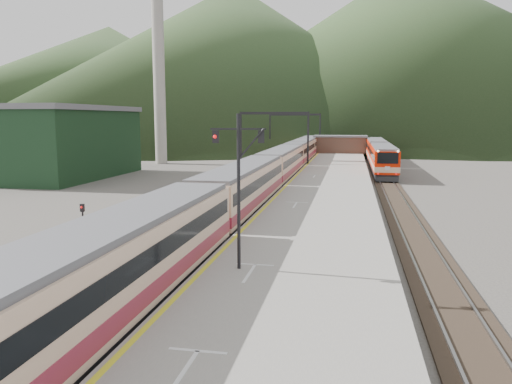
# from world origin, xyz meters

# --- Properties ---
(ground) EXTENTS (400.00, 400.00, 0.00)m
(ground) POSITION_xyz_m (0.00, 0.00, 0.00)
(ground) COLOR #47423D
(ground) RESTS_ON ground
(track_main) EXTENTS (2.60, 200.00, 0.23)m
(track_main) POSITION_xyz_m (0.00, 40.00, 0.07)
(track_main) COLOR black
(track_main) RESTS_ON ground
(track_far) EXTENTS (2.60, 200.00, 0.23)m
(track_far) POSITION_xyz_m (-5.00, 40.00, 0.07)
(track_far) COLOR black
(track_far) RESTS_ON ground
(track_second) EXTENTS (2.60, 200.00, 0.23)m
(track_second) POSITION_xyz_m (11.50, 40.00, 0.07)
(track_second) COLOR black
(track_second) RESTS_ON ground
(platform) EXTENTS (8.00, 100.00, 1.00)m
(platform) POSITION_xyz_m (5.60, 38.00, 0.50)
(platform) COLOR gray
(platform) RESTS_ON ground
(gantry_near) EXTENTS (9.55, 0.25, 8.00)m
(gantry_near) POSITION_xyz_m (-2.85, 55.00, 5.59)
(gantry_near) COLOR black
(gantry_near) RESTS_ON ground
(gantry_far) EXTENTS (9.55, 0.25, 8.00)m
(gantry_far) POSITION_xyz_m (-2.85, 80.00, 5.59)
(gantry_far) COLOR black
(gantry_far) RESTS_ON ground
(warehouse) EXTENTS (14.50, 20.50, 8.60)m
(warehouse) POSITION_xyz_m (-28.00, 42.00, 4.32)
(warehouse) COLOR black
(warehouse) RESTS_ON ground
(smokestack) EXTENTS (1.80, 1.80, 30.00)m
(smokestack) POSITION_xyz_m (-22.00, 62.00, 15.00)
(smokestack) COLOR #9E998E
(smokestack) RESTS_ON ground
(station_shed) EXTENTS (9.40, 4.40, 3.10)m
(station_shed) POSITION_xyz_m (5.60, 78.00, 2.57)
(station_shed) COLOR #4B3429
(station_shed) RESTS_ON platform
(hill_a) EXTENTS (180.00, 180.00, 60.00)m
(hill_a) POSITION_xyz_m (-40.00, 190.00, 30.00)
(hill_a) COLOR #2F4924
(hill_a) RESTS_ON ground
(hill_b) EXTENTS (220.00, 220.00, 75.00)m
(hill_b) POSITION_xyz_m (30.00, 230.00, 37.50)
(hill_b) COLOR #2F4924
(hill_b) RESTS_ON ground
(hill_d) EXTENTS (200.00, 200.00, 55.00)m
(hill_d) POSITION_xyz_m (-120.00, 240.00, 27.50)
(hill_d) COLOR #2F4924
(hill_d) RESTS_ON ground
(main_train) EXTENTS (2.89, 99.22, 3.53)m
(main_train) POSITION_xyz_m (0.00, 42.33, 1.99)
(main_train) COLOR #DEB28F
(main_train) RESTS_ON track_main
(second_train) EXTENTS (2.72, 37.01, 3.31)m
(second_train) POSITION_xyz_m (11.50, 61.47, 1.89)
(second_train) COLOR red
(second_train) RESTS_ON track_second
(signal_mast) EXTENTS (2.19, 0.48, 6.27)m
(signal_mast) POSITION_xyz_m (3.25, 6.57, 4.85)
(signal_mast) COLOR black
(signal_mast) RESTS_ON platform
(short_signal_a) EXTENTS (0.25, 0.21, 2.27)m
(short_signal_a) POSITION_xyz_m (-2.69, 6.16, 1.46)
(short_signal_a) COLOR black
(short_signal_a) RESTS_ON ground
(short_signal_b) EXTENTS (0.23, 0.18, 2.27)m
(short_signal_b) POSITION_xyz_m (-2.83, 29.17, 1.46)
(short_signal_b) COLOR black
(short_signal_b) RESTS_ON ground
(short_signal_c) EXTENTS (0.23, 0.17, 2.27)m
(short_signal_c) POSITION_xyz_m (-7.32, 12.85, 1.46)
(short_signal_c) COLOR black
(short_signal_c) RESTS_ON ground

